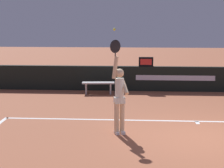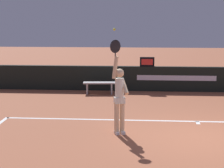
{
  "view_description": "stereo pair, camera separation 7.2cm",
  "coord_description": "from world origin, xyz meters",
  "px_view_note": "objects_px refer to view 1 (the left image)",
  "views": [
    {
      "loc": [
        -1.79,
        -9.41,
        3.02
      ],
      "look_at": [
        -2.42,
        0.12,
        1.35
      ],
      "focal_mm": 60.68,
      "sensor_mm": 36.0,
      "label": 1
    },
    {
      "loc": [
        -1.72,
        -9.4,
        3.02
      ],
      "look_at": [
        -2.42,
        0.12,
        1.35
      ],
      "focal_mm": 60.68,
      "sensor_mm": 36.0,
      "label": 2
    }
  ],
  "objects_px": {
    "tennis_player": "(119,95)",
    "tennis_ball": "(114,29)",
    "courtside_bench_near": "(98,85)",
    "speed_display": "(146,62)"
  },
  "relations": [
    {
      "from": "tennis_player",
      "to": "courtside_bench_near",
      "type": "distance_m",
      "value": 5.44
    },
    {
      "from": "tennis_player",
      "to": "tennis_ball",
      "type": "bearing_deg",
      "value": -113.86
    },
    {
      "from": "speed_display",
      "to": "tennis_ball",
      "type": "distance_m",
      "value": 6.58
    },
    {
      "from": "tennis_player",
      "to": "speed_display",
      "type": "bearing_deg",
      "value": 82.24
    },
    {
      "from": "speed_display",
      "to": "tennis_ball",
      "type": "height_order",
      "value": "tennis_ball"
    },
    {
      "from": "speed_display",
      "to": "tennis_ball",
      "type": "relative_size",
      "value": 9.24
    },
    {
      "from": "tennis_ball",
      "to": "courtside_bench_near",
      "type": "relative_size",
      "value": 0.05
    },
    {
      "from": "tennis_ball",
      "to": "courtside_bench_near",
      "type": "distance_m",
      "value": 6.12
    },
    {
      "from": "courtside_bench_near",
      "to": "speed_display",
      "type": "bearing_deg",
      "value": 22.29
    },
    {
      "from": "courtside_bench_near",
      "to": "tennis_ball",
      "type": "bearing_deg",
      "value": -80.04
    }
  ]
}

